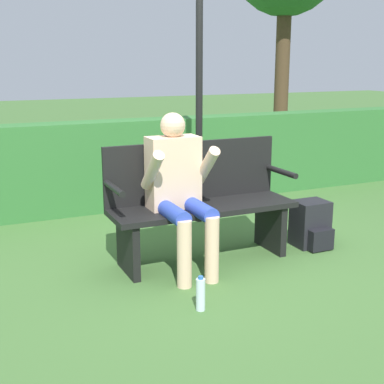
# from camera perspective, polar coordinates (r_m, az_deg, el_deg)

# --- Properties ---
(ground_plane) EXTENTS (40.00, 40.00, 0.00)m
(ground_plane) POSITION_cam_1_polar(r_m,az_deg,el_deg) (4.57, 1.20, -7.29)
(ground_plane) COLOR #426B33
(hedge_back) EXTENTS (12.00, 0.37, 1.00)m
(hedge_back) POSITION_cam_1_polar(r_m,az_deg,el_deg) (6.16, -6.51, 3.02)
(hedge_back) COLOR #337033
(hedge_back) RESTS_ON ground
(park_bench) EXTENTS (1.56, 0.48, 0.99)m
(park_bench) POSITION_cam_1_polar(r_m,az_deg,el_deg) (4.48, 0.84, -1.12)
(park_bench) COLOR black
(park_bench) RESTS_ON ground
(person_seated) EXTENTS (0.55, 0.64, 1.25)m
(person_seated) POSITION_cam_1_polar(r_m,az_deg,el_deg) (4.21, -1.43, 0.80)
(person_seated) COLOR beige
(person_seated) RESTS_ON ground
(backpack) EXTENTS (0.30, 0.34, 0.42)m
(backpack) POSITION_cam_1_polar(r_m,az_deg,el_deg) (4.97, 12.59, -3.45)
(backpack) COLOR black
(backpack) RESTS_ON ground
(water_bottle) EXTENTS (0.06, 0.06, 0.25)m
(water_bottle) POSITION_cam_1_polar(r_m,az_deg,el_deg) (3.67, 0.92, -10.84)
(water_bottle) COLOR silver
(water_bottle) RESTS_ON ground
(signpost) EXTENTS (0.38, 0.09, 2.86)m
(signpost) POSITION_cam_1_polar(r_m,az_deg,el_deg) (5.40, 0.81, 13.30)
(signpost) COLOR black
(signpost) RESTS_ON ground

